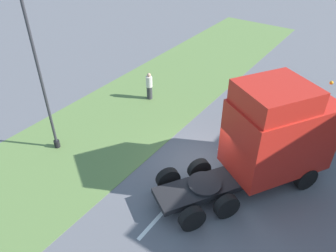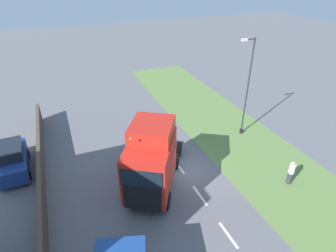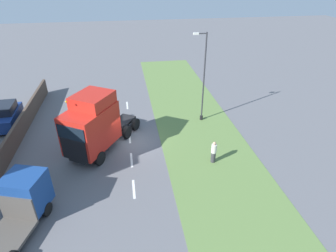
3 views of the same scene
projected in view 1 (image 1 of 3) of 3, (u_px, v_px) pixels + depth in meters
name	position (u px, v px, depth m)	size (l,w,h in m)	color
ground_plane	(203.00, 168.00, 15.30)	(120.00, 120.00, 0.00)	slate
grass_verge	(109.00, 126.00, 18.11)	(7.00, 44.00, 0.01)	#607F42
lane_markings	(195.00, 176.00, 14.83)	(0.16, 14.60, 0.00)	white
lorry_cab	(273.00, 135.00, 13.37)	(5.90, 7.37, 4.88)	black
lamp_post	(42.00, 80.00, 14.36)	(1.26, 0.28, 8.02)	black
pedestrian	(149.00, 86.00, 20.08)	(0.39, 0.39, 1.75)	#333338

